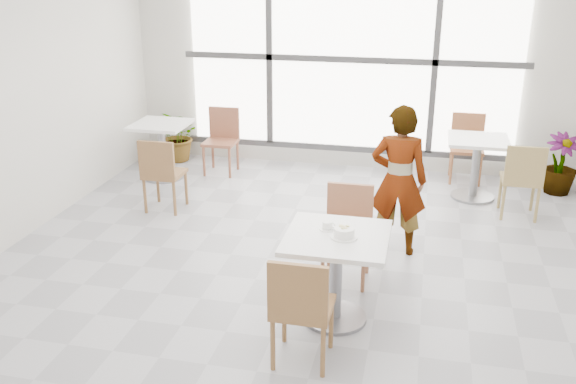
% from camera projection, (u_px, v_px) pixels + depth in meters
% --- Properties ---
extents(floor, '(7.00, 7.00, 0.00)m').
position_uv_depth(floor, '(295.00, 284.00, 5.66)').
color(floor, '#9E9EA5').
rests_on(floor, ground).
extents(wall_back, '(6.00, 0.00, 6.00)m').
position_uv_depth(wall_back, '(351.00, 59.00, 8.32)').
color(wall_back, silver).
rests_on(wall_back, ground).
extents(window, '(4.60, 0.07, 2.52)m').
position_uv_depth(window, '(350.00, 59.00, 8.27)').
color(window, white).
rests_on(window, ground).
extents(main_table, '(0.80, 0.80, 0.75)m').
position_uv_depth(main_table, '(336.00, 261.00, 4.93)').
color(main_table, white).
rests_on(main_table, ground).
extents(chair_near, '(0.42, 0.42, 0.87)m').
position_uv_depth(chair_near, '(301.00, 305.00, 4.37)').
color(chair_near, olive).
rests_on(chair_near, ground).
extents(chair_far, '(0.42, 0.42, 0.87)m').
position_uv_depth(chair_far, '(348.00, 226.00, 5.63)').
color(chair_far, '#A56646').
rests_on(chair_far, ground).
extents(oatmeal_bowl, '(0.21, 0.21, 0.10)m').
position_uv_depth(oatmeal_bowl, '(344.00, 232.00, 4.80)').
color(oatmeal_bowl, white).
rests_on(oatmeal_bowl, main_table).
extents(coffee_cup, '(0.16, 0.13, 0.07)m').
position_uv_depth(coffee_cup, '(328.00, 226.00, 4.95)').
color(coffee_cup, white).
rests_on(coffee_cup, main_table).
extents(person, '(0.55, 0.36, 1.50)m').
position_uv_depth(person, '(399.00, 181.00, 6.03)').
color(person, black).
rests_on(person, ground).
extents(bg_table_left, '(0.70, 0.70, 0.75)m').
position_uv_depth(bg_table_left, '(162.00, 143.00, 8.20)').
color(bg_table_left, white).
rests_on(bg_table_left, ground).
extents(bg_table_right, '(0.70, 0.70, 0.75)m').
position_uv_depth(bg_table_right, '(476.00, 160.00, 7.51)').
color(bg_table_right, white).
rests_on(bg_table_right, ground).
extents(bg_chair_left_near, '(0.42, 0.42, 0.87)m').
position_uv_depth(bg_chair_left_near, '(161.00, 170.00, 7.10)').
color(bg_chair_left_near, brown).
rests_on(bg_chair_left_near, ground).
extents(bg_chair_left_far, '(0.42, 0.42, 0.87)m').
position_uv_depth(bg_chair_left_far, '(222.00, 136.00, 8.46)').
color(bg_chair_left_far, '#96573E').
rests_on(bg_chair_left_far, ground).
extents(bg_chair_right_near, '(0.42, 0.42, 0.87)m').
position_uv_depth(bg_chair_right_near, '(522.00, 176.00, 6.91)').
color(bg_chair_right_near, '#A38951').
rests_on(bg_chair_right_near, ground).
extents(bg_chair_right_far, '(0.42, 0.42, 0.87)m').
position_uv_depth(bg_chair_right_far, '(467.00, 143.00, 8.15)').
color(bg_chair_right_far, '#A1603B').
rests_on(bg_chair_right_far, ground).
extents(plant_left, '(0.82, 0.76, 0.75)m').
position_uv_depth(plant_left, '(179.00, 136.00, 8.94)').
color(plant_left, '#5F8C46').
rests_on(plant_left, ground).
extents(plant_right, '(0.53, 0.53, 0.76)m').
position_uv_depth(plant_right, '(560.00, 164.00, 7.71)').
color(plant_right, '#4F8037').
rests_on(plant_right, ground).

